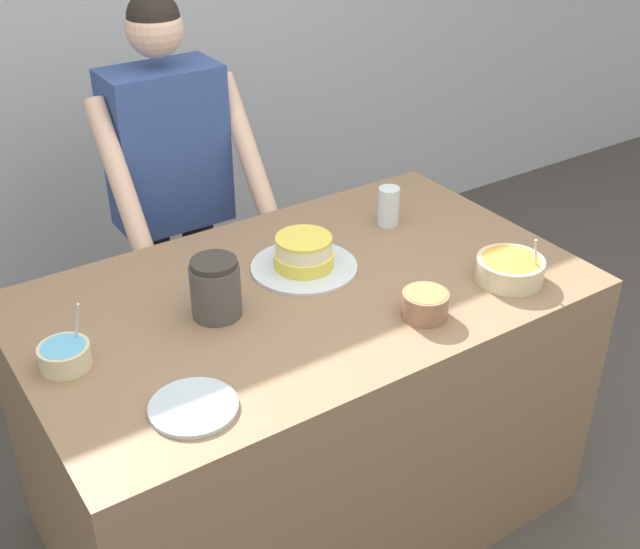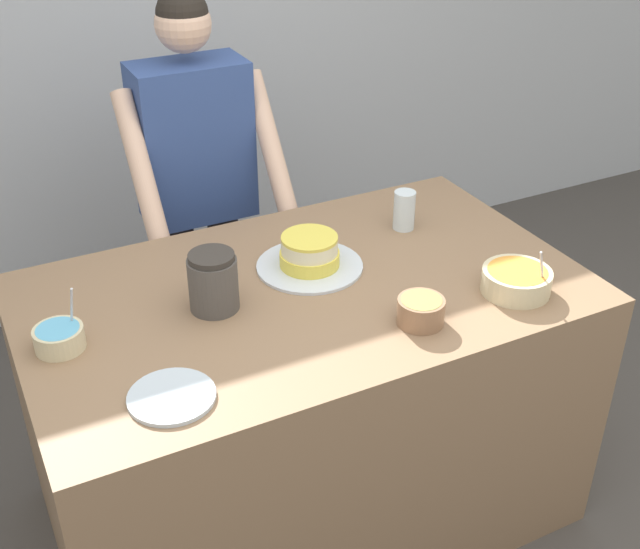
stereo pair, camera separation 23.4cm
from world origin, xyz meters
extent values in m
cube|color=silver|center=(0.00, 2.19, 1.30)|extent=(10.00, 0.05, 2.60)
cube|color=#8C6B4C|center=(0.00, 0.50, 0.46)|extent=(1.67, 1.00, 0.91)
cylinder|color=#2D2D38|center=(-0.13, 1.36, 0.39)|extent=(0.12, 0.12, 0.79)
cylinder|color=#2D2D38|center=(0.05, 1.36, 0.39)|extent=(0.12, 0.12, 0.79)
cube|color=#334C8C|center=(-0.04, 1.36, 1.08)|extent=(0.41, 0.23, 0.59)
cylinder|color=beige|center=(-0.28, 1.20, 1.08)|extent=(0.07, 0.38, 0.50)
cylinder|color=beige|center=(0.20, 1.20, 1.08)|extent=(0.07, 0.38, 0.50)
sphere|color=beige|center=(-0.04, 1.36, 1.51)|extent=(0.20, 0.20, 0.20)
sphere|color=black|center=(-0.04, 1.36, 1.54)|extent=(0.18, 0.18, 0.18)
cylinder|color=silver|center=(0.07, 0.60, 0.92)|extent=(0.33, 0.33, 0.01)
cylinder|color=#F2DB4C|center=(0.07, 0.60, 0.94)|extent=(0.19, 0.19, 0.04)
cylinder|color=#F4EABC|center=(0.07, 0.60, 0.99)|extent=(0.18, 0.18, 0.04)
cylinder|color=#F2DB4C|center=(0.07, 0.60, 1.01)|extent=(0.18, 0.18, 0.01)
cylinder|color=#936B4C|center=(0.21, 0.19, 0.95)|extent=(0.13, 0.13, 0.08)
cylinder|color=olive|center=(0.21, 0.19, 0.98)|extent=(0.11, 0.11, 0.01)
cylinder|color=beige|center=(0.55, 0.20, 0.95)|extent=(0.21, 0.21, 0.07)
cylinder|color=#EF9938|center=(0.55, 0.20, 0.98)|extent=(0.18, 0.18, 0.01)
cylinder|color=silver|center=(0.58, 0.13, 1.00)|extent=(0.07, 0.04, 0.17)
cylinder|color=beige|center=(-0.71, 0.52, 0.94)|extent=(0.13, 0.13, 0.06)
cylinder|color=#60B7E0|center=(-0.71, 0.52, 0.97)|extent=(0.11, 0.11, 0.01)
cylinder|color=silver|center=(-0.67, 0.53, 1.01)|extent=(0.02, 0.07, 0.17)
cylinder|color=silver|center=(0.47, 0.70, 0.98)|extent=(0.07, 0.07, 0.13)
cylinder|color=silver|center=(-0.51, 0.18, 0.92)|extent=(0.22, 0.22, 0.01)
cylinder|color=#4C4742|center=(-0.28, 0.52, 0.99)|extent=(0.14, 0.14, 0.16)
cylinder|color=#322D28|center=(-0.28, 0.52, 1.08)|extent=(0.13, 0.13, 0.02)
camera|label=1|loc=(-1.08, -1.22, 2.18)|focal=45.00mm
camera|label=2|loc=(-0.88, -1.34, 2.18)|focal=45.00mm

